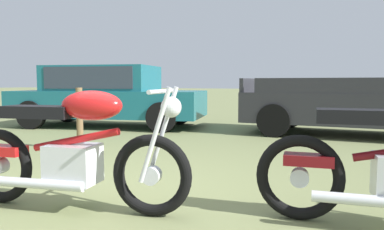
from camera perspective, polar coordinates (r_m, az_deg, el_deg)
name	(u,v)px	position (r m, az deg, el deg)	size (l,w,h in m)	color
ground_plane	(78,201)	(3.57, -16.79, -12.30)	(120.00, 120.00, 0.00)	olive
motorcycle_red	(73,151)	(3.24, -17.53, -5.15)	(2.05, 0.68, 1.02)	black
car_teal	(106,93)	(9.17, -12.85, 3.27)	(4.66, 2.37, 1.43)	#19606B
fence_post_wooden	(80,119)	(6.05, -16.62, -0.60)	(0.10, 0.10, 0.97)	brown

